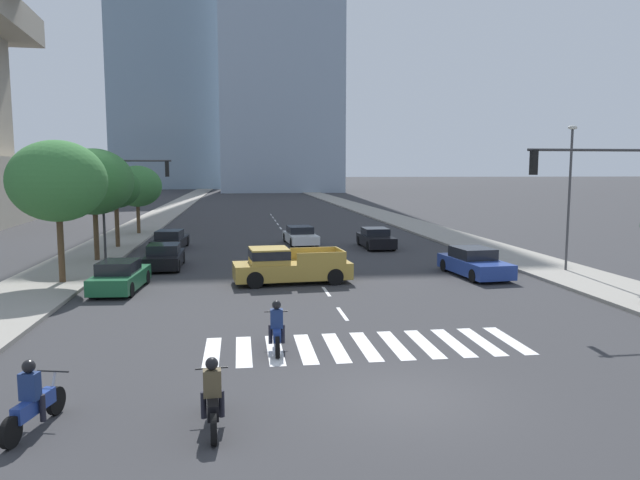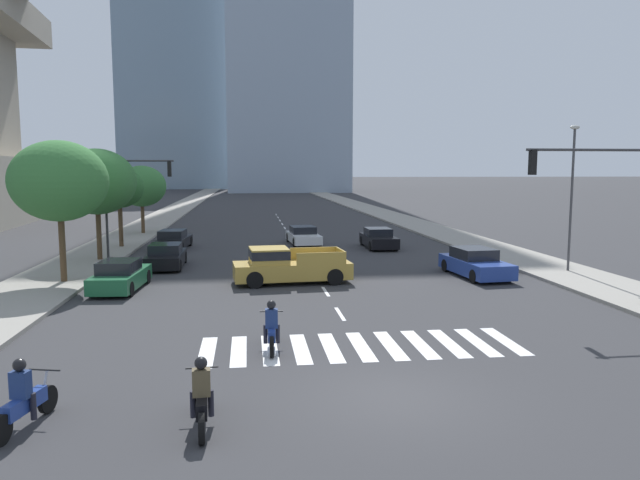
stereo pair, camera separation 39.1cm
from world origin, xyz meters
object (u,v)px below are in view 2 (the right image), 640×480
object	(u,v)px
traffic_signal_near	(605,192)
street_tree_nearest	(59,181)
pickup_truck	(286,266)
sedan_black_0	(166,257)
motorcycle_trailing	(272,330)
sedan_green_5	(120,276)
motorcycle_lead	(24,401)
sedan_white_2	(303,236)
motorcycle_third	(202,399)
traffic_signal_far	(131,188)
street_tree_second	(97,182)
sedan_blue_3	(475,263)
street_tree_third	(119,188)
street_lamp_east	(572,187)
sedan_black_1	(379,239)
street_tree_fourth	(142,186)
sedan_black_4	(173,240)

from	to	relation	value
traffic_signal_near	street_tree_nearest	world-z (taller)	street_tree_nearest
pickup_truck	sedan_black_0	size ratio (longest dim) A/B	1.28
motorcycle_trailing	sedan_green_5	distance (m)	11.23
traffic_signal_near	motorcycle_trailing	bearing A→B (deg)	15.94
motorcycle_lead	sedan_white_2	bearing A→B (deg)	-2.09
motorcycle_third	traffic_signal_far	world-z (taller)	traffic_signal_far
motorcycle_trailing	sedan_black_0	bearing A→B (deg)	20.29
motorcycle_trailing	sedan_white_2	xyz separation A→B (m)	(3.23, 24.47, -0.01)
sedan_green_5	street_tree_second	distance (m)	9.65
pickup_truck	sedan_blue_3	world-z (taller)	pickup_truck
traffic_signal_far	street_tree_second	distance (m)	1.84
sedan_blue_3	street_tree_third	distance (m)	23.52
motorcycle_third	street_lamp_east	world-z (taller)	street_lamp_east
motorcycle_lead	street_tree_third	world-z (taller)	street_tree_third
sedan_black_1	street_tree_third	size ratio (longest dim) A/B	0.84
sedan_blue_3	sedan_green_5	size ratio (longest dim) A/B	1.10
sedan_black_0	street_tree_nearest	distance (m)	7.10
sedan_green_5	street_lamp_east	size ratio (longest dim) A/B	0.60
motorcycle_trailing	traffic_signal_near	size ratio (longest dim) A/B	0.34
street_lamp_east	street_tree_fourth	distance (m)	32.18
traffic_signal_near	street_tree_fourth	xyz separation A→B (m)	(-21.43, 28.38, -0.51)
sedan_white_2	sedan_black_4	distance (m)	8.93
street_tree_nearest	sedan_blue_3	bearing A→B (deg)	-0.86
motorcycle_lead	pickup_truck	xyz separation A→B (m)	(6.27, 14.77, 0.23)
traffic_signal_far	street_tree_third	world-z (taller)	traffic_signal_far
pickup_truck	street_tree_nearest	xyz separation A→B (m)	(-10.12, 0.95, 3.89)
street_tree_nearest	street_tree_third	distance (m)	12.53
street_tree_second	sedan_blue_3	bearing A→B (deg)	-19.74
street_tree_third	traffic_signal_near	bearing A→B (deg)	-43.04
pickup_truck	sedan_black_0	distance (m)	7.97
street_tree_fourth	motorcycle_third	bearing A→B (deg)	-78.67
pickup_truck	sedan_white_2	size ratio (longest dim) A/B	1.20
traffic_signal_near	street_tree_second	bearing A→B (deg)	-33.50
street_tree_third	traffic_signal_far	bearing A→B (deg)	-72.20
sedan_black_1	street_tree_fourth	distance (m)	20.12
street_tree_second	traffic_signal_far	bearing A→B (deg)	8.08
traffic_signal_near	street_lamp_east	world-z (taller)	street_lamp_east
traffic_signal_far	street_tree_fourth	xyz separation A→B (m)	(-1.79, 13.94, -0.31)
motorcycle_lead	pickup_truck	distance (m)	16.05
sedan_blue_3	traffic_signal_near	world-z (taller)	traffic_signal_near
sedan_black_0	traffic_signal_near	size ratio (longest dim) A/B	0.69
sedan_black_1	sedan_green_5	distance (m)	18.84
sedan_black_0	sedan_blue_3	bearing A→B (deg)	-106.50
motorcycle_trailing	traffic_signal_far	size ratio (longest dim) A/B	0.35
motorcycle_third	street_lamp_east	xyz separation A→B (m)	(17.03, 15.98, 3.78)
sedan_white_2	street_tree_third	bearing A→B (deg)	-90.17
sedan_black_1	sedan_blue_3	xyz separation A→B (m)	(2.38, -11.00, 0.03)
traffic_signal_far	pickup_truck	bearing A→B (deg)	-43.47
motorcycle_third	street_tree_fourth	distance (m)	37.80
motorcycle_trailing	sedan_black_1	size ratio (longest dim) A/B	0.47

